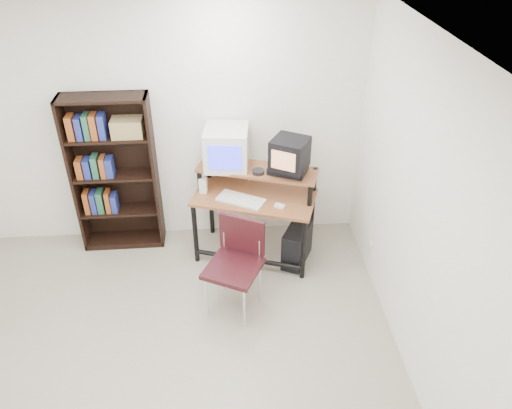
{
  "coord_description": "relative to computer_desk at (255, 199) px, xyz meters",
  "views": [
    {
      "loc": [
        0.56,
        -2.7,
        3.42
      ],
      "look_at": [
        0.83,
        1.1,
        0.91
      ],
      "focal_mm": 35.0,
      "sensor_mm": 36.0,
      "label": 1
    }
  ],
  "objects": [
    {
      "name": "keyboard",
      "position": [
        -0.15,
        -0.1,
        0.05
      ],
      "size": [
        0.51,
        0.41,
        0.03
      ],
      "primitive_type": "cube",
      "rotation": [
        0.0,
        0.0,
        -0.51
      ],
      "color": "silver",
      "rests_on": "computer_desk"
    },
    {
      "name": "school_chair",
      "position": [
        -0.22,
        -0.76,
        -0.12
      ],
      "size": [
        0.61,
        0.61,
        0.91
      ],
      "rotation": [
        0.0,
        0.0,
        -0.46
      ],
      "color": "black",
      "rests_on": "floor"
    },
    {
      "name": "vcr",
      "position": [
        0.33,
        0.01,
        0.32
      ],
      "size": [
        0.43,
        0.38,
        0.08
      ],
      "primitive_type": "cube",
      "rotation": [
        0.0,
        0.0,
        -0.42
      ],
      "color": "black",
      "rests_on": "computer_desk"
    },
    {
      "name": "crt_tv",
      "position": [
        0.33,
        -0.03,
        0.51
      ],
      "size": [
        0.43,
        0.43,
        0.3
      ],
      "rotation": [
        0.0,
        0.0,
        -0.51
      ],
      "color": "black",
      "rests_on": "vcr"
    },
    {
      "name": "floor",
      "position": [
        -0.85,
        -1.54,
        -0.69
      ],
      "size": [
        4.0,
        4.0,
        0.01
      ],
      "primitive_type": "cube",
      "color": "#ABA38E",
      "rests_on": "ground"
    },
    {
      "name": "cd_spindle",
      "position": [
        0.03,
        0.0,
        0.31
      ],
      "size": [
        0.16,
        0.16,
        0.05
      ],
      "primitive_type": "cylinder",
      "rotation": [
        0.0,
        0.0,
        -0.47
      ],
      "color": "#26262B",
      "rests_on": "computer_desk"
    },
    {
      "name": "mouse",
      "position": [
        0.22,
        -0.24,
        0.05
      ],
      "size": [
        0.12,
        0.1,
        0.03
      ],
      "primitive_type": "cube",
      "rotation": [
        0.0,
        0.0,
        -0.53
      ],
      "color": "white",
      "rests_on": "mousepad"
    },
    {
      "name": "crt_monitor",
      "position": [
        -0.27,
        0.21,
        0.48
      ],
      "size": [
        0.47,
        0.47,
        0.4
      ],
      "rotation": [
        0.0,
        0.0,
        -0.11
      ],
      "color": "silver",
      "rests_on": "computer_desk"
    },
    {
      "name": "bookshelf",
      "position": [
        -1.42,
        0.32,
        0.19
      ],
      "size": [
        0.86,
        0.29,
        1.71
      ],
      "rotation": [
        0.0,
        0.0,
        0.01
      ],
      "color": "black",
      "rests_on": "floor"
    },
    {
      "name": "mousepad",
      "position": [
        0.24,
        -0.23,
        0.03
      ],
      "size": [
        0.24,
        0.2,
        0.01
      ],
      "primitive_type": "cube",
      "rotation": [
        0.0,
        0.0,
        -0.1
      ],
      "color": "black",
      "rests_on": "computer_desk"
    },
    {
      "name": "ceiling",
      "position": [
        -0.85,
        -1.54,
        1.91
      ],
      "size": [
        4.0,
        4.0,
        0.01
      ],
      "primitive_type": "cube",
      "color": "white",
      "rests_on": "back_wall"
    },
    {
      "name": "wall_outlet",
      "position": [
        1.13,
        -0.39,
        -0.39
      ],
      "size": [
        0.02,
        0.08,
        0.12
      ],
      "primitive_type": "cube",
      "color": "beige",
      "rests_on": "right_wall"
    },
    {
      "name": "right_wall",
      "position": [
        1.15,
        -1.54,
        0.61
      ],
      "size": [
        0.01,
        4.0,
        2.6
      ],
      "primitive_type": "cube",
      "color": "white",
      "rests_on": "floor"
    },
    {
      "name": "back_wall",
      "position": [
        -0.85,
        0.46,
        0.61
      ],
      "size": [
        4.0,
        0.01,
        2.6
      ],
      "primitive_type": "cube",
      "color": "white",
      "rests_on": "floor"
    },
    {
      "name": "computer_desk",
      "position": [
        0.0,
        0.0,
        0.0
      ],
      "size": [
        1.33,
        0.94,
        0.98
      ],
      "rotation": [
        0.0,
        0.0,
        -0.31
      ],
      "color": "#975831",
      "rests_on": "floor"
    },
    {
      "name": "pc_tower",
      "position": [
        0.43,
        -0.16,
        -0.48
      ],
      "size": [
        0.38,
        0.49,
        0.42
      ],
      "primitive_type": "cube",
      "rotation": [
        0.0,
        0.0,
        -0.46
      ],
      "color": "black",
      "rests_on": "floor"
    },
    {
      "name": "desk_speaker",
      "position": [
        -0.52,
        0.1,
        0.12
      ],
      "size": [
        0.09,
        0.08,
        0.17
      ],
      "primitive_type": "cube",
      "rotation": [
        0.0,
        0.0,
        -0.13
      ],
      "color": "silver",
      "rests_on": "computer_desk"
    }
  ]
}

